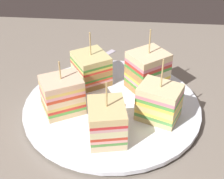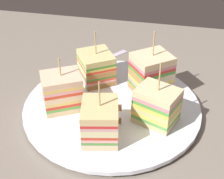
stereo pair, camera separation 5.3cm
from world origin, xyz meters
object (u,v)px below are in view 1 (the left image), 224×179
(sandwich_wedge_3, at_px, (91,68))
(sandwich_wedge_4, at_px, (63,95))
(sandwich_wedge_2, at_px, (147,71))
(spoon, at_px, (82,66))
(sandwich_wedge_1, at_px, (159,102))
(sandwich_wedge_0, at_px, (109,122))
(plate, at_px, (112,107))

(sandwich_wedge_3, distance_m, sandwich_wedge_4, 0.10)
(sandwich_wedge_2, xyz_separation_m, sandwich_wedge_4, (-0.13, -0.08, -0.00))
(sandwich_wedge_3, relative_size, spoon, 0.84)
(sandwich_wedge_1, xyz_separation_m, sandwich_wedge_3, (-0.12, 0.09, -0.00))
(sandwich_wedge_0, distance_m, spoon, 0.23)
(sandwich_wedge_2, xyz_separation_m, sandwich_wedge_3, (-0.10, 0.01, -0.01))
(plate, distance_m, sandwich_wedge_3, 0.09)
(sandwich_wedge_1, height_order, sandwich_wedge_3, sandwich_wedge_1)
(sandwich_wedge_1, xyz_separation_m, sandwich_wedge_2, (-0.02, 0.08, 0.01))
(spoon, bearing_deg, sandwich_wedge_1, 79.12)
(sandwich_wedge_0, distance_m, sandwich_wedge_1, 0.09)
(sandwich_wedge_0, distance_m, sandwich_wedge_2, 0.15)
(sandwich_wedge_1, xyz_separation_m, spoon, (-0.15, 0.16, -0.04))
(sandwich_wedge_1, relative_size, sandwich_wedge_4, 1.15)
(sandwich_wedge_3, bearing_deg, sandwich_wedge_4, -53.19)
(plate, bearing_deg, spoon, 118.52)
(sandwich_wedge_1, height_order, spoon, sandwich_wedge_1)
(plate, distance_m, sandwich_wedge_1, 0.09)
(plate, bearing_deg, sandwich_wedge_4, -163.48)
(sandwich_wedge_0, bearing_deg, plate, -9.87)
(plate, relative_size, sandwich_wedge_4, 3.23)
(plate, xyz_separation_m, sandwich_wedge_4, (-0.08, -0.02, 0.04))
(sandwich_wedge_2, distance_m, spoon, 0.16)
(sandwich_wedge_2, height_order, spoon, sandwich_wedge_2)
(spoon, bearing_deg, sandwich_wedge_3, 60.27)
(plate, distance_m, sandwich_wedge_4, 0.09)
(sandwich_wedge_0, relative_size, sandwich_wedge_4, 1.06)
(plate, xyz_separation_m, sandwich_wedge_2, (0.06, 0.06, 0.04))
(sandwich_wedge_0, relative_size, sandwich_wedge_3, 0.99)
(plate, height_order, sandwich_wedge_0, sandwich_wedge_0)
(sandwich_wedge_0, height_order, sandwich_wedge_3, sandwich_wedge_3)
(sandwich_wedge_0, bearing_deg, sandwich_wedge_2, -33.59)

